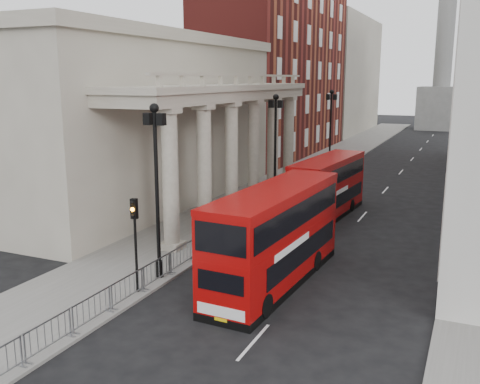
{
  "coord_description": "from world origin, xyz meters",
  "views": [
    {
      "loc": [
        12.91,
        -16.8,
        9.54
      ],
      "look_at": [
        1.25,
        9.44,
        3.42
      ],
      "focal_mm": 40.0,
      "sensor_mm": 36.0,
      "label": 1
    }
  ],
  "objects_px": {
    "monument_column": "(445,43)",
    "bus_near": "(276,234)",
    "lamp_post_north": "(331,125)",
    "traffic_light": "(135,228)",
    "lamp_post_mid": "(275,143)",
    "pedestrian_b": "(206,206)",
    "lamp_post_south": "(157,180)",
    "pedestrian_c": "(256,190)",
    "bus_far": "(328,186)",
    "pedestrian_a": "(221,210)"
  },
  "relations": [
    {
      "from": "monument_column",
      "to": "pedestrian_b",
      "type": "xyz_separation_m",
      "value": [
        -9.45,
        -77.71,
        -14.91
      ]
    },
    {
      "from": "lamp_post_north",
      "to": "pedestrian_c",
      "type": "bearing_deg",
      "value": -96.78
    },
    {
      "from": "traffic_light",
      "to": "pedestrian_a",
      "type": "height_order",
      "value": "traffic_light"
    },
    {
      "from": "lamp_post_north",
      "to": "traffic_light",
      "type": "xyz_separation_m",
      "value": [
        0.1,
        -34.02,
        -1.8
      ]
    },
    {
      "from": "lamp_post_south",
      "to": "bus_far",
      "type": "bearing_deg",
      "value": 74.1
    },
    {
      "from": "lamp_post_mid",
      "to": "pedestrian_b",
      "type": "xyz_separation_m",
      "value": [
        -2.85,
        -5.71,
        -3.84
      ]
    },
    {
      "from": "lamp_post_mid",
      "to": "pedestrian_b",
      "type": "relative_size",
      "value": 4.39
    },
    {
      "from": "lamp_post_mid",
      "to": "bus_far",
      "type": "bearing_deg",
      "value": -12.38
    },
    {
      "from": "bus_near",
      "to": "pedestrian_c",
      "type": "height_order",
      "value": "bus_near"
    },
    {
      "from": "traffic_light",
      "to": "lamp_post_mid",
      "type": "bearing_deg",
      "value": 90.32
    },
    {
      "from": "monument_column",
      "to": "pedestrian_c",
      "type": "bearing_deg",
      "value": -96.73
    },
    {
      "from": "lamp_post_north",
      "to": "traffic_light",
      "type": "bearing_deg",
      "value": -89.83
    },
    {
      "from": "monument_column",
      "to": "bus_far",
      "type": "xyz_separation_m",
      "value": [
        -2.31,
        -72.94,
        -13.81
      ]
    },
    {
      "from": "lamp_post_north",
      "to": "pedestrian_b",
      "type": "height_order",
      "value": "lamp_post_north"
    },
    {
      "from": "lamp_post_mid",
      "to": "traffic_light",
      "type": "relative_size",
      "value": 1.93
    },
    {
      "from": "pedestrian_b",
      "to": "pedestrian_c",
      "type": "distance_m",
      "value": 6.58
    },
    {
      "from": "lamp_post_south",
      "to": "pedestrian_c",
      "type": "bearing_deg",
      "value": 96.15
    },
    {
      "from": "pedestrian_b",
      "to": "pedestrian_c",
      "type": "bearing_deg",
      "value": -119.25
    },
    {
      "from": "bus_far",
      "to": "pedestrian_a",
      "type": "relative_size",
      "value": 6.08
    },
    {
      "from": "lamp_post_south",
      "to": "pedestrian_c",
      "type": "xyz_separation_m",
      "value": [
        -1.81,
        16.78,
        -3.9
      ]
    },
    {
      "from": "lamp_post_south",
      "to": "lamp_post_north",
      "type": "height_order",
      "value": "same"
    },
    {
      "from": "lamp_post_north",
      "to": "pedestrian_b",
      "type": "bearing_deg",
      "value": -97.49
    },
    {
      "from": "pedestrian_c",
      "to": "pedestrian_a",
      "type": "bearing_deg",
      "value": -55.21
    },
    {
      "from": "lamp_post_mid",
      "to": "pedestrian_c",
      "type": "xyz_separation_m",
      "value": [
        -1.81,
        0.78,
        -3.9
      ]
    },
    {
      "from": "monument_column",
      "to": "bus_near",
      "type": "relative_size",
      "value": 5.04
    },
    {
      "from": "lamp_post_mid",
      "to": "lamp_post_south",
      "type": "bearing_deg",
      "value": -90.0
    },
    {
      "from": "lamp_post_mid",
      "to": "bus_near",
      "type": "bearing_deg",
      "value": -69.57
    },
    {
      "from": "lamp_post_north",
      "to": "pedestrian_a",
      "type": "distance_m",
      "value": 21.99
    },
    {
      "from": "lamp_post_north",
      "to": "bus_far",
      "type": "distance_m",
      "value": 17.69
    },
    {
      "from": "lamp_post_mid",
      "to": "bus_far",
      "type": "height_order",
      "value": "lamp_post_mid"
    },
    {
      "from": "pedestrian_a",
      "to": "bus_near",
      "type": "bearing_deg",
      "value": -60.45
    },
    {
      "from": "monument_column",
      "to": "traffic_light",
      "type": "distance_m",
      "value": 91.17
    },
    {
      "from": "lamp_post_south",
      "to": "lamp_post_mid",
      "type": "height_order",
      "value": "same"
    },
    {
      "from": "bus_near",
      "to": "bus_far",
      "type": "relative_size",
      "value": 1.1
    },
    {
      "from": "bus_far",
      "to": "pedestrian_a",
      "type": "distance_m",
      "value": 7.72
    },
    {
      "from": "lamp_post_north",
      "to": "pedestrian_c",
      "type": "relative_size",
      "value": 4.65
    },
    {
      "from": "monument_column",
      "to": "pedestrian_c",
      "type": "xyz_separation_m",
      "value": [
        -8.41,
        -71.22,
        -14.97
      ]
    },
    {
      "from": "bus_near",
      "to": "bus_far",
      "type": "bearing_deg",
      "value": 97.54
    },
    {
      "from": "lamp_post_south",
      "to": "pedestrian_c",
      "type": "relative_size",
      "value": 4.65
    },
    {
      "from": "lamp_post_mid",
      "to": "bus_near",
      "type": "relative_size",
      "value": 0.77
    },
    {
      "from": "bus_far",
      "to": "pedestrian_a",
      "type": "xyz_separation_m",
      "value": [
        -6.06,
        -4.61,
        -1.24
      ]
    },
    {
      "from": "traffic_light",
      "to": "pedestrian_c",
      "type": "height_order",
      "value": "traffic_light"
    },
    {
      "from": "lamp_post_north",
      "to": "bus_near",
      "type": "relative_size",
      "value": 0.77
    },
    {
      "from": "lamp_post_north",
      "to": "traffic_light",
      "type": "relative_size",
      "value": 1.93
    },
    {
      "from": "bus_near",
      "to": "pedestrian_b",
      "type": "distance_m",
      "value": 11.8
    },
    {
      "from": "bus_far",
      "to": "pedestrian_b",
      "type": "xyz_separation_m",
      "value": [
        -7.14,
        -4.77,
        -1.1
      ]
    },
    {
      "from": "bus_far",
      "to": "pedestrian_b",
      "type": "height_order",
      "value": "bus_far"
    },
    {
      "from": "lamp_post_north",
      "to": "bus_far",
      "type": "relative_size",
      "value": 0.85
    },
    {
      "from": "monument_column",
      "to": "lamp_post_north",
      "type": "height_order",
      "value": "monument_column"
    },
    {
      "from": "lamp_post_mid",
      "to": "bus_far",
      "type": "distance_m",
      "value": 5.18
    }
  ]
}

